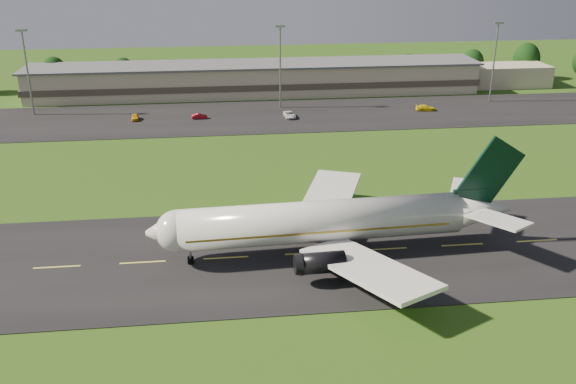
{
  "coord_description": "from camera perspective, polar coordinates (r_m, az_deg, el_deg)",
  "views": [
    {
      "loc": [
        -11.74,
        -77.07,
        40.28
      ],
      "look_at": [
        -1.63,
        8.0,
        6.0
      ],
      "focal_mm": 40.0,
      "sensor_mm": 36.0,
      "label": 1
    }
  ],
  "objects": [
    {
      "name": "airliner",
      "position": [
        86.15,
        3.49,
        -2.65
      ],
      "size": [
        51.3,
        42.14,
        15.57
      ],
      "rotation": [
        0.0,
        0.0,
        0.04
      ],
      "color": "white",
      "rests_on": "ground"
    },
    {
      "name": "light_mast_centre",
      "position": [
        160.34,
        -0.7,
        11.92
      ],
      "size": [
        2.4,
        1.2,
        20.35
      ],
      "color": "gray",
      "rests_on": "ground"
    },
    {
      "name": "light_mast_west",
      "position": [
        165.23,
        -22.25,
        10.63
      ],
      "size": [
        2.4,
        1.2,
        20.35
      ],
      "color": "gray",
      "rests_on": "ground"
    },
    {
      "name": "service_vehicle_c",
      "position": [
        153.36,
        0.13,
        6.89
      ],
      "size": [
        2.71,
        5.26,
        1.42
      ],
      "primitive_type": "imported",
      "rotation": [
        0.0,
        0.0,
        0.07
      ],
      "color": "silver",
      "rests_on": "apron"
    },
    {
      "name": "service_vehicle_d",
      "position": [
        163.29,
        12.13,
        7.33
      ],
      "size": [
        4.97,
        2.43,
        1.39
      ],
      "primitive_type": "imported",
      "rotation": [
        0.0,
        0.0,
        1.47
      ],
      "color": "yellow",
      "rests_on": "apron"
    },
    {
      "name": "terminal",
      "position": [
        177.94,
        -0.79,
        10.04
      ],
      "size": [
        145.0,
        16.0,
        8.4
      ],
      "color": "#BFAA92",
      "rests_on": "ground"
    },
    {
      "name": "ground",
      "position": [
        87.75,
        1.68,
        -5.53
      ],
      "size": [
        360.0,
        360.0,
        0.0
      ],
      "primitive_type": "plane",
      "color": "#1F4310",
      "rests_on": "ground"
    },
    {
      "name": "light_mast_east",
      "position": [
        174.86,
        17.93,
        11.72
      ],
      "size": [
        2.4,
        1.2,
        20.35
      ],
      "color": "gray",
      "rests_on": "ground"
    },
    {
      "name": "tree_line",
      "position": [
        190.84,
        5.5,
        11.09
      ],
      "size": [
        194.52,
        8.98,
        10.75
      ],
      "color": "black",
      "rests_on": "ground"
    },
    {
      "name": "service_vehicle_a",
      "position": [
        155.51,
        -13.44,
        6.5
      ],
      "size": [
        1.97,
        4.15,
        1.37
      ],
      "primitive_type": "imported",
      "rotation": [
        0.0,
        0.0,
        0.09
      ],
      "color": "#D3990C",
      "rests_on": "apron"
    },
    {
      "name": "taxiway",
      "position": [
        87.72,
        1.68,
        -5.5
      ],
      "size": [
        220.0,
        30.0,
        0.1
      ],
      "primitive_type": "cube",
      "color": "black",
      "rests_on": "ground"
    },
    {
      "name": "service_vehicle_b",
      "position": [
        153.73,
        -7.86,
        6.69
      ],
      "size": [
        3.76,
        1.54,
        1.21
      ],
      "primitive_type": "imported",
      "rotation": [
        0.0,
        0.0,
        1.64
      ],
      "color": "maroon",
      "rests_on": "apron"
    },
    {
      "name": "apron",
      "position": [
        154.85,
        -2.21,
        6.73
      ],
      "size": [
        260.0,
        30.0,
        0.1
      ],
      "primitive_type": "cube",
      "color": "black",
      "rests_on": "ground"
    }
  ]
}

